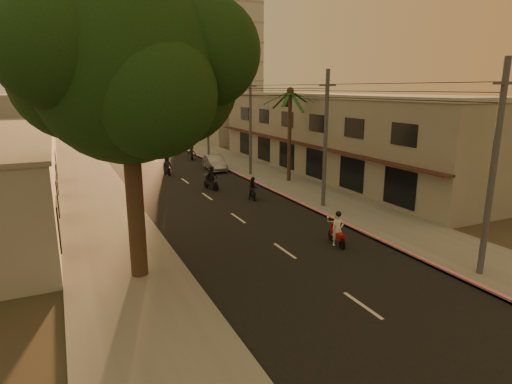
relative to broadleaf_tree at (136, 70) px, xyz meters
The scene contains 19 objects.
ground 10.96m from the broadleaf_tree, 17.97° to the right, with size 160.00×160.00×0.00m, color #383023.
road 20.84m from the broadleaf_tree, 69.68° to the left, with size 10.00×140.00×0.02m, color black.
sidewalk_right 24.26m from the broadleaf_tree, 51.68° to the left, with size 5.00×140.00×0.12m, color slate.
sidewalk_left 19.76m from the broadleaf_tree, 92.85° to the left, with size 5.00×140.00×0.12m, color slate.
curb_stripe 19.30m from the broadleaf_tree, 47.67° to the left, with size 0.20×60.00×0.20m, color red.
shophouse_row 26.41m from the broadleaf_tree, 37.63° to the left, with size 8.80×34.20×7.30m.
distant_tower 58.67m from the broadleaf_tree, 67.22° to the left, with size 12.10×12.10×28.00m.
broadleaf_tree is the anchor object (origin of this frame).
palm_tree 20.18m from the broadleaf_tree, 43.48° to the left, with size 5.00×5.00×8.20m.
utility_poles 22.06m from the broadleaf_tree, 54.34° to the left, with size 1.20×48.26×9.00m.
filler_right 47.87m from the broadleaf_tree, 64.31° to the left, with size 8.00×14.00×6.00m, color gray.
filler_left_near 33.30m from the broadleaf_tree, 103.06° to the left, with size 8.00×14.00×4.40m, color gray.
filler_left_far 50.64m from the broadleaf_tree, 98.43° to the left, with size 8.00×14.00×7.00m, color gray.
scooter_red 12.16m from the broadleaf_tree, ahead, with size 0.84×1.84×1.82m.
scooter_mid_a 15.55m from the broadleaf_tree, 46.03° to the left, with size 1.06×1.66×1.66m.
scooter_mid_b 17.50m from the broadleaf_tree, 61.04° to the left, with size 1.29×1.93×1.94m.
scooter_far_a 23.37m from the broadleaf_tree, 74.53° to the left, with size 0.90×1.83×1.79m.
scooter_far_b 31.44m from the broadleaf_tree, 70.00° to the left, with size 1.23×1.65×1.64m.
parked_car 25.34m from the broadleaf_tree, 63.75° to the left, with size 1.91×4.51×1.45m, color gray.
Camera 1 is at (-9.58, -15.35, 7.80)m, focal length 30.00 mm.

